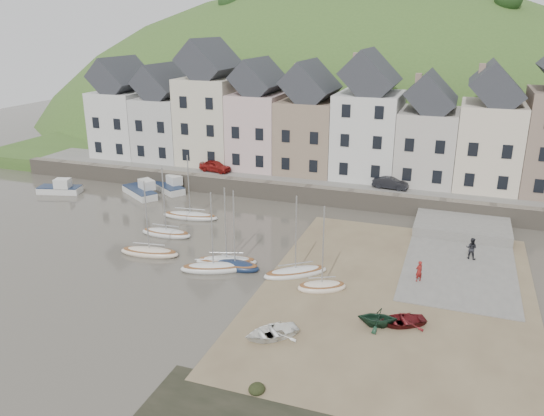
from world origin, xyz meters
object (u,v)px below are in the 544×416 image
at_px(person_dark, 471,248).
at_px(car_right, 390,183).
at_px(rowboat_green, 378,317).
at_px(rowboat_red, 401,320).
at_px(sailboat_0, 190,216).
at_px(rowboat_white, 271,332).
at_px(car_left, 215,166).
at_px(person_red, 419,271).

height_order(person_dark, car_right, car_right).
relative_size(rowboat_green, car_right, 0.67).
bearing_deg(car_right, rowboat_green, -167.99).
distance_m(rowboat_red, car_right, 23.74).
relative_size(sailboat_0, rowboat_white, 1.94).
distance_m(car_left, car_right, 19.47).
bearing_deg(car_right, sailboat_0, 127.95).
distance_m(sailboat_0, car_right, 20.21).
height_order(sailboat_0, car_right, sailboat_0).
bearing_deg(car_right, rowboat_white, 179.46).
xyz_separation_m(rowboat_white, person_dark, (10.88, 15.50, 0.58)).
bearing_deg(person_dark, rowboat_red, 85.30).
xyz_separation_m(sailboat_0, rowboat_green, (19.66, -13.26, 0.42)).
distance_m(rowboat_white, person_dark, 18.95).
bearing_deg(person_dark, car_right, -42.23).
height_order(rowboat_green, rowboat_red, rowboat_green).
height_order(person_red, person_dark, person_dark).
relative_size(rowboat_green, person_dark, 1.36).
distance_m(sailboat_0, person_dark, 24.94).
height_order(rowboat_white, car_left, car_left).
relative_size(rowboat_red, person_red, 1.92).
xyz_separation_m(rowboat_white, rowboat_red, (6.99, 3.95, -0.03)).
distance_m(rowboat_green, car_left, 32.67).
xyz_separation_m(sailboat_0, person_dark, (24.91, -1.05, 0.72)).
relative_size(sailboat_0, car_left, 1.70).
bearing_deg(sailboat_0, car_right, 32.24).
xyz_separation_m(rowboat_white, person_red, (7.43, 10.18, 0.50)).
distance_m(sailboat_0, rowboat_green, 23.72).
xyz_separation_m(sailboat_0, car_right, (17.02, 10.73, 1.92)).
xyz_separation_m(person_red, car_left, (-23.91, 17.10, 1.34)).
relative_size(rowboat_red, car_right, 0.84).
bearing_deg(rowboat_white, car_left, 168.92).
height_order(rowboat_white, person_red, person_red).
distance_m(person_dark, car_left, 29.82).
distance_m(rowboat_red, person_dark, 12.20).
bearing_deg(rowboat_white, sailboat_0, 178.06).
height_order(sailboat_0, rowboat_red, sailboat_0).
xyz_separation_m(rowboat_green, person_dark, (5.25, 12.21, 0.30)).
distance_m(person_red, car_left, 29.42).
xyz_separation_m(car_left, car_right, (19.47, 0.00, -0.05)).
bearing_deg(rowboat_red, rowboat_green, -91.13).
distance_m(rowboat_white, car_left, 31.92).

